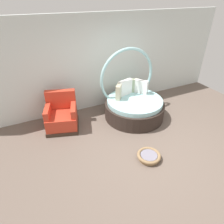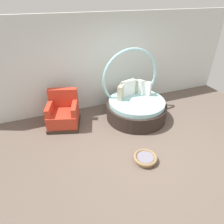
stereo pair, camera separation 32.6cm
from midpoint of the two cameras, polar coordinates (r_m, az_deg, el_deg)
The scene contains 5 objects.
ground_plane at distance 4.60m, azimuth 12.21°, elevation -11.17°, with size 8.00×8.00×0.02m, color #66564C.
back_wall at distance 5.81m, azimuth 0.84°, elevation 14.42°, with size 8.00×0.12×2.66m, color silver.
round_daybed at distance 5.50m, azimuth 8.59°, elevation 2.21°, with size 1.67×1.67×1.87m.
red_armchair at distance 5.23m, azimuth -12.40°, elevation -0.57°, with size 1.00×1.00×0.94m.
pet_basket at distance 4.31m, azimuth 12.00°, elevation -13.25°, with size 0.51×0.51×0.13m.
Camera 2 is at (-1.91, -2.78, 3.08)m, focal length 30.99 mm.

